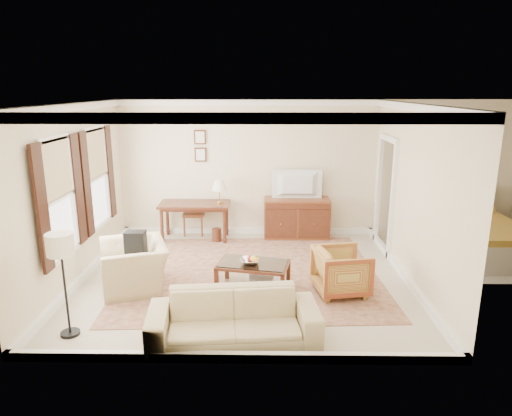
{
  "coord_description": "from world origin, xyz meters",
  "views": [
    {
      "loc": [
        0.3,
        -7.2,
        3.13
      ],
      "look_at": [
        0.2,
        0.3,
        1.15
      ],
      "focal_mm": 32.0,
      "sensor_mm": 36.0,
      "label": 1
    }
  ],
  "objects_px": {
    "writing_desk": "(195,208)",
    "coffee_table": "(253,269)",
    "striped_armchair": "(341,269)",
    "sideboard": "(297,218)",
    "sofa": "(234,310)",
    "tv": "(298,175)",
    "club_armchair": "(134,258)"
  },
  "relations": [
    {
      "from": "sofa",
      "to": "sideboard",
      "type": "bearing_deg",
      "value": 69.6
    },
    {
      "from": "tv",
      "to": "sofa",
      "type": "bearing_deg",
      "value": 75.26
    },
    {
      "from": "club_armchair",
      "to": "striped_armchair",
      "type": "bearing_deg",
      "value": 66.91
    },
    {
      "from": "writing_desk",
      "to": "coffee_table",
      "type": "bearing_deg",
      "value": -62.99
    },
    {
      "from": "striped_armchair",
      "to": "tv",
      "type": "bearing_deg",
      "value": 0.37
    },
    {
      "from": "writing_desk",
      "to": "sofa",
      "type": "relative_size",
      "value": 0.68
    },
    {
      "from": "tv",
      "to": "sideboard",
      "type": "bearing_deg",
      "value": -90.0
    },
    {
      "from": "striped_armchair",
      "to": "sideboard",
      "type": "bearing_deg",
      "value": 0.3
    },
    {
      "from": "sideboard",
      "to": "club_armchair",
      "type": "distance_m",
      "value": 3.81
    },
    {
      "from": "striped_armchair",
      "to": "sofa",
      "type": "relative_size",
      "value": 0.37
    },
    {
      "from": "coffee_table",
      "to": "sofa",
      "type": "relative_size",
      "value": 0.56
    },
    {
      "from": "sofa",
      "to": "striped_armchair",
      "type": "bearing_deg",
      "value": 35.79
    },
    {
      "from": "club_armchair",
      "to": "tv",
      "type": "bearing_deg",
      "value": 112.7
    },
    {
      "from": "sideboard",
      "to": "club_armchair",
      "type": "bearing_deg",
      "value": -137.05
    },
    {
      "from": "sofa",
      "to": "tv",
      "type": "bearing_deg",
      "value": 69.54
    },
    {
      "from": "writing_desk",
      "to": "tv",
      "type": "relative_size",
      "value": 1.45
    },
    {
      "from": "club_armchair",
      "to": "sofa",
      "type": "xyz_separation_m",
      "value": [
        1.69,
        -1.59,
        -0.08
      ]
    },
    {
      "from": "writing_desk",
      "to": "sideboard",
      "type": "bearing_deg",
      "value": 4.4
    },
    {
      "from": "tv",
      "to": "striped_armchair",
      "type": "height_order",
      "value": "tv"
    },
    {
      "from": "sideboard",
      "to": "coffee_table",
      "type": "relative_size",
      "value": 1.15
    },
    {
      "from": "writing_desk",
      "to": "sideboard",
      "type": "relative_size",
      "value": 1.05
    },
    {
      "from": "writing_desk",
      "to": "sideboard",
      "type": "distance_m",
      "value": 2.18
    },
    {
      "from": "club_armchair",
      "to": "sofa",
      "type": "distance_m",
      "value": 2.32
    },
    {
      "from": "sideboard",
      "to": "coffee_table",
      "type": "distance_m",
      "value": 2.82
    },
    {
      "from": "writing_desk",
      "to": "coffee_table",
      "type": "xyz_separation_m",
      "value": [
        1.28,
        -2.51,
        -0.33
      ]
    },
    {
      "from": "writing_desk",
      "to": "club_armchair",
      "type": "distance_m",
      "value": 2.52
    },
    {
      "from": "sideboard",
      "to": "coffee_table",
      "type": "height_order",
      "value": "sideboard"
    },
    {
      "from": "writing_desk",
      "to": "coffee_table",
      "type": "relative_size",
      "value": 1.2
    },
    {
      "from": "striped_armchair",
      "to": "writing_desk",
      "type": "bearing_deg",
      "value": 35.63
    },
    {
      "from": "coffee_table",
      "to": "striped_armchair",
      "type": "bearing_deg",
      "value": -4.13
    },
    {
      "from": "tv",
      "to": "sofa",
      "type": "height_order",
      "value": "tv"
    },
    {
      "from": "coffee_table",
      "to": "sofa",
      "type": "distance_m",
      "value": 1.53
    }
  ]
}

